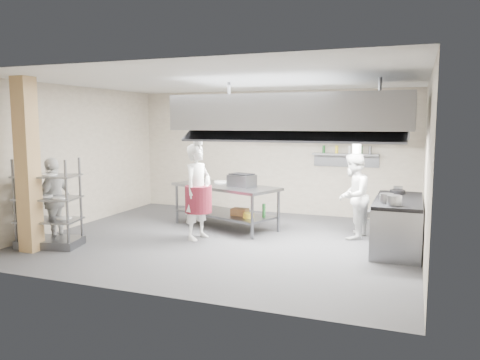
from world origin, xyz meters
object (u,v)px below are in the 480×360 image
at_px(chef_head, 198,192).
at_px(chef_plating, 54,199).
at_px(island, 225,206).
at_px(cooking_range, 398,225).
at_px(chef_line, 353,196).
at_px(pass_rack, 48,203).
at_px(griddle, 242,181).
at_px(stockpot, 387,198).

xyz_separation_m(chef_head, chef_plating, (-2.46, -1.10, -0.12)).
height_order(island, cooking_range, island).
bearing_deg(chef_plating, chef_line, 103.77).
height_order(pass_rack, chef_plating, pass_rack).
height_order(cooking_range, griddle, griddle).
relative_size(pass_rack, chef_line, 0.97).
xyz_separation_m(island, chef_line, (2.66, -0.01, 0.37)).
relative_size(chef_head, chef_plating, 1.15).
xyz_separation_m(cooking_range, stockpot, (-0.18, -0.50, 0.56)).
height_order(island, griddle, griddle).
bearing_deg(chef_line, stockpot, 44.00).
height_order(island, chef_head, chef_head).
bearing_deg(griddle, cooking_range, 9.76).
height_order(island, pass_rack, pass_rack).
bearing_deg(chef_head, stockpot, -75.71).
xyz_separation_m(chef_plating, stockpot, (5.90, 1.21, 0.18)).
height_order(pass_rack, cooking_range, pass_rack).
bearing_deg(cooking_range, griddle, 172.15).
bearing_deg(chef_line, cooking_range, 69.85).
bearing_deg(chef_plating, pass_rack, 19.61).
relative_size(chef_head, griddle, 3.63).
distance_m(chef_plating, stockpot, 6.02).
relative_size(pass_rack, griddle, 3.18).
relative_size(cooking_range, chef_plating, 1.26).
bearing_deg(chef_line, griddle, -78.37).
distance_m(chef_line, griddle, 2.27).
bearing_deg(cooking_range, pass_rack, -160.60).
xyz_separation_m(island, pass_rack, (-2.37, -2.57, 0.35)).
relative_size(chef_plating, stockpot, 7.11).
bearing_deg(chef_plating, chef_head, 105.02).
bearing_deg(pass_rack, cooking_range, 5.37).
bearing_deg(griddle, chef_head, -98.53).
relative_size(chef_line, stockpot, 7.41).
xyz_separation_m(chef_line, griddle, (-2.26, -0.07, 0.21)).
bearing_deg(chef_head, chef_plating, 126.57).
xyz_separation_m(pass_rack, stockpot, (5.70, 1.57, 0.18)).
height_order(chef_head, chef_plating, chef_head).
xyz_separation_m(island, chef_plating, (-2.57, -2.20, 0.34)).
relative_size(island, chef_head, 1.30).
xyz_separation_m(island, cooking_range, (3.51, -0.50, -0.04)).
xyz_separation_m(cooking_range, chef_head, (-3.62, -0.61, 0.49)).
xyz_separation_m(griddle, stockpot, (2.93, -0.93, -0.06)).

